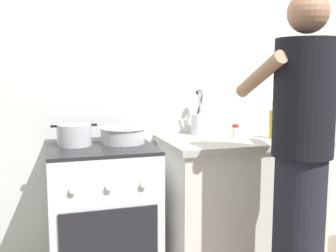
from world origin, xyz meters
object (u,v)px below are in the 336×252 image
(mixing_bowl, at_px, (123,134))
(spice_bottle, at_px, (235,132))
(stove_range, at_px, (102,221))
(pot, at_px, (74,135))
(utensil_crock, at_px, (199,122))
(person, at_px, (301,164))
(oil_bottle, at_px, (274,123))

(mixing_bowl, xyz_separation_m, spice_bottle, (0.71, -0.05, -0.01))
(stove_range, relative_size, mixing_bowl, 3.29)
(stove_range, height_order, spice_bottle, spice_bottle)
(stove_range, distance_m, pot, 0.53)
(utensil_crock, xyz_separation_m, person, (0.24, -0.79, -0.13))
(utensil_crock, relative_size, person, 0.19)
(pot, bearing_deg, stove_range, -15.03)
(stove_range, relative_size, person, 0.53)
(spice_bottle, distance_m, person, 0.59)
(spice_bottle, height_order, oil_bottle, oil_bottle)
(spice_bottle, bearing_deg, mixing_bowl, 176.29)
(utensil_crock, relative_size, oil_bottle, 1.38)
(spice_bottle, bearing_deg, oil_bottle, -15.09)
(mixing_bowl, relative_size, spice_bottle, 3.05)
(stove_range, relative_size, oil_bottle, 3.90)
(stove_range, height_order, mixing_bowl, mixing_bowl)
(pot, xyz_separation_m, spice_bottle, (0.99, -0.05, -0.02))
(utensil_crock, xyz_separation_m, oil_bottle, (0.40, -0.27, 0.01))
(person, bearing_deg, stove_range, 147.46)
(stove_range, relative_size, spice_bottle, 10.06)
(oil_bottle, relative_size, person, 0.14)
(utensil_crock, bearing_deg, stove_range, -163.65)
(spice_bottle, height_order, person, person)
(utensil_crock, bearing_deg, mixing_bowl, -163.25)
(mixing_bowl, relative_size, oil_bottle, 1.18)
(mixing_bowl, distance_m, oil_bottle, 0.96)
(oil_bottle, distance_m, person, 0.56)
(stove_range, distance_m, person, 1.17)
(stove_range, relative_size, utensil_crock, 2.84)
(pot, relative_size, utensil_crock, 0.82)
(pot, height_order, oil_bottle, oil_bottle)
(stove_range, distance_m, mixing_bowl, 0.52)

